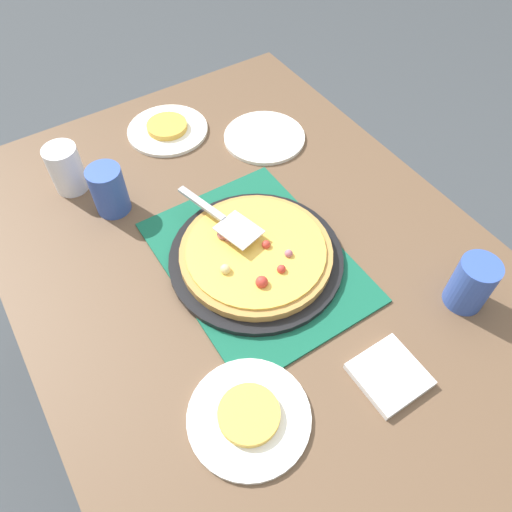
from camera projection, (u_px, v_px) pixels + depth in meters
name	position (u px, v px, depth m)	size (l,w,h in m)	color
ground_plane	(256.00, 392.00, 1.66)	(8.00, 8.00, 0.00)	#3D4247
dining_table	(256.00, 289.00, 1.15)	(1.40, 1.00, 0.75)	brown
placemat	(256.00, 261.00, 1.07)	(0.48, 0.36, 0.01)	#145B42
pizza_pan	(256.00, 258.00, 1.06)	(0.38, 0.38, 0.01)	black
pizza	(256.00, 252.00, 1.04)	(0.33, 0.33, 0.05)	#B78442
plate_near_left	(168.00, 130.00, 1.34)	(0.22, 0.22, 0.01)	white
plate_far_right	(249.00, 417.00, 0.85)	(0.22, 0.22, 0.01)	white
plate_side	(264.00, 137.00, 1.32)	(0.22, 0.22, 0.01)	white
served_slice_left	(167.00, 126.00, 1.33)	(0.11, 0.11, 0.02)	gold
served_slice_right	(249.00, 414.00, 0.84)	(0.11, 0.11, 0.02)	#EAB747
cup_near	(472.00, 284.00, 0.96)	(0.08, 0.08, 0.12)	#3351AD
cup_far	(66.00, 169.00, 1.16)	(0.08, 0.08, 0.12)	white
cup_corner	(109.00, 190.00, 1.12)	(0.08, 0.08, 0.12)	#3351AD
pizza_server	(223.00, 219.00, 1.05)	(0.23, 0.10, 0.01)	silver
napkin_stack	(389.00, 375.00, 0.90)	(0.12, 0.12, 0.02)	white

